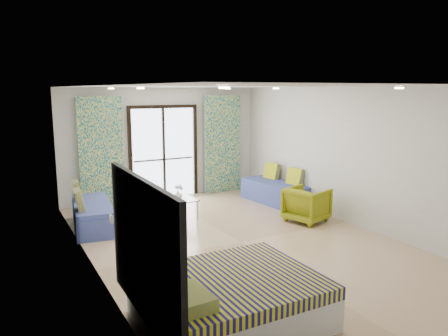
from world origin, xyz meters
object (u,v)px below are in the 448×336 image
daybed_left (92,214)px  daybed_right (275,191)px  coffee_table (179,201)px  armchair (307,203)px  bed (228,299)px

daybed_left → daybed_right: bearing=5.8°
daybed_right → coffee_table: size_ratio=2.50×
daybed_right → armchair: bearing=-106.8°
daybed_left → armchair: (3.93, -1.65, 0.12)m
daybed_right → armchair: 1.56m
daybed_left → coffee_table: bearing=-1.4°
daybed_left → armchair: daybed_left is taller
bed → armchair: bearing=39.2°
daybed_right → armchair: size_ratio=2.39×
coffee_table → armchair: armchair is taller
armchair → daybed_right: bearing=-28.6°
bed → armchair: 4.25m
bed → daybed_right: size_ratio=1.08×
daybed_left → coffee_table: size_ratio=2.49×
coffee_table → armchair: bearing=-32.1°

